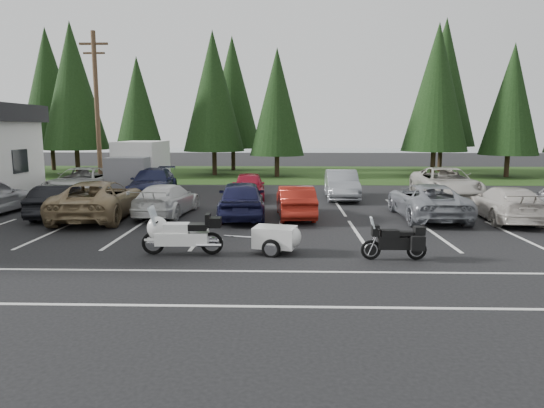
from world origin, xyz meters
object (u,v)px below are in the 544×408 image
(car_near_7, at_px, (506,204))
(car_far_1, at_px, (153,183))
(car_near_3, at_px, (167,200))
(car_near_5, at_px, (295,201))
(touring_motorcycle, at_px, (182,230))
(car_near_1, at_px, (60,201))
(car_near_2, at_px, (99,199))
(car_near_6, at_px, (427,201))
(car_far_0, at_px, (82,183))
(car_far_2, at_px, (249,186))
(box_truck, at_px, (137,167))
(cargo_trailer, at_px, (275,240))
(utility_pole, at_px, (97,110))
(car_far_3, at_px, (342,185))
(car_far_4, at_px, (446,183))
(adventure_motorcycle, at_px, (394,238))
(car_near_4, at_px, (242,199))

(car_near_7, relative_size, car_far_1, 0.90)
(car_near_3, distance_m, car_near_5, 5.48)
(car_near_5, bearing_deg, touring_motorcycle, 57.14)
(car_near_1, relative_size, car_near_2, 0.73)
(car_near_6, height_order, touring_motorcycle, touring_motorcycle)
(car_far_1, bearing_deg, car_far_0, 177.81)
(car_near_1, xyz_separation_m, car_far_2, (7.49, 5.36, 0.02))
(car_near_7, bearing_deg, car_near_2, 5.26)
(car_near_5, height_order, car_far_2, car_far_2)
(car_near_3, height_order, car_far_1, car_far_1)
(box_truck, height_order, car_near_1, box_truck)
(car_near_5, xyz_separation_m, car_far_1, (-7.57, 5.91, 0.10))
(box_truck, xyz_separation_m, car_near_1, (-0.75, -8.32, -0.77))
(car_far_1, height_order, cargo_trailer, car_far_1)
(car_near_3, distance_m, touring_motorcycle, 6.86)
(utility_pole, bearing_deg, car_far_1, -27.02)
(car_near_3, bearing_deg, car_far_3, -142.26)
(car_near_3, bearing_deg, car_far_1, -63.80)
(car_near_5, bearing_deg, car_near_1, -3.17)
(car_far_4, bearing_deg, car_far_1, -178.70)
(car_far_0, xyz_separation_m, adventure_motorcycle, (13.95, -12.21, -0.17))
(car_near_2, height_order, car_far_4, car_far_4)
(box_truck, xyz_separation_m, adventure_motorcycle, (11.71, -14.75, -0.83))
(car_far_3, distance_m, cargo_trailer, 11.84)
(box_truck, bearing_deg, car_far_4, -8.28)
(box_truck, distance_m, touring_motorcycle, 15.45)
(car_far_2, bearing_deg, car_near_4, -91.76)
(car_near_5, relative_size, car_far_3, 0.89)
(box_truck, relative_size, car_far_4, 0.96)
(cargo_trailer, height_order, adventure_motorcycle, adventure_motorcycle)
(car_near_2, relative_size, adventure_motorcycle, 2.78)
(car_near_1, height_order, car_far_0, car_far_0)
(box_truck, distance_m, car_near_5, 12.27)
(car_far_1, bearing_deg, car_far_4, -6.67)
(box_truck, height_order, cargo_trailer, box_truck)
(car_far_0, relative_size, touring_motorcycle, 2.17)
(car_near_1, distance_m, cargo_trailer, 10.81)
(cargo_trailer, bearing_deg, car_far_0, 145.10)
(utility_pole, distance_m, car_far_3, 14.34)
(adventure_motorcycle, bearing_deg, car_near_6, 66.19)
(box_truck, bearing_deg, car_far_0, -131.41)
(car_near_4, xyz_separation_m, car_near_5, (2.22, 0.21, -0.13))
(car_near_5, bearing_deg, car_far_4, -148.28)
(car_near_3, relative_size, car_near_7, 0.96)
(utility_pole, xyz_separation_m, adventure_motorcycle, (13.71, -14.25, -4.08))
(car_far_3, relative_size, cargo_trailer, 2.59)
(car_far_0, bearing_deg, car_far_4, -0.88)
(car_near_1, xyz_separation_m, car_far_3, (12.35, 5.58, 0.07))
(utility_pole, distance_m, adventure_motorcycle, 20.20)
(car_far_2, bearing_deg, car_near_2, -137.83)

